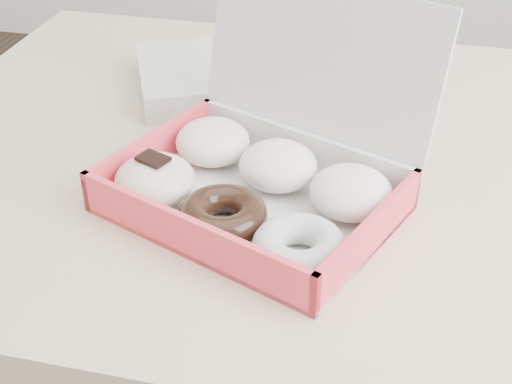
# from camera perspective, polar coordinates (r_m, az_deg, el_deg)

# --- Properties ---
(table) EXTENTS (1.20, 0.80, 0.75)m
(table) POSITION_cam_1_polar(r_m,az_deg,el_deg) (0.94, 8.05, -1.32)
(table) COLOR tan
(table) RESTS_ON ground
(donut_box) EXTENTS (0.37, 0.35, 0.22)m
(donut_box) POSITION_cam_1_polar(r_m,az_deg,el_deg) (0.78, 0.22, 1.37)
(donut_box) COLOR silver
(donut_box) RESTS_ON table
(newspapers) EXTENTS (0.31, 0.28, 0.04)m
(newspapers) POSITION_cam_1_polar(r_m,az_deg,el_deg) (1.05, -2.41, 9.38)
(newspapers) COLOR silver
(newspapers) RESTS_ON table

